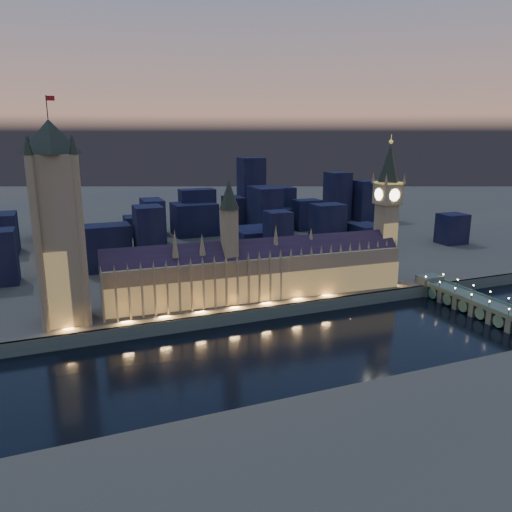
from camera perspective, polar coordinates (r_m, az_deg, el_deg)
name	(u,v)px	position (r m, az deg, el deg)	size (l,w,h in m)	color
ground_plane	(284,346)	(279.72, 3.26, -10.24)	(2000.00, 2000.00, 0.00)	black
north_bank	(138,208)	(766.68, -13.35, 5.34)	(2000.00, 960.00, 8.00)	#3F3F40
embankment_wall	(257,315)	(312.97, 0.10, -6.71)	(2000.00, 2.50, 8.00)	#40584E
palace_of_westminster	(258,270)	(327.40, 0.19, -1.65)	(202.00, 30.18, 78.00)	olive
victoria_tower	(57,215)	(296.14, -21.75, 4.37)	(31.68, 31.68, 125.33)	olive
elizabeth_tower	(387,202)	(367.29, 14.78, 6.01)	(18.00, 18.00, 105.09)	olive
westminster_bridge	(480,307)	(351.53, 24.26, -5.30)	(16.59, 113.00, 15.90)	#40584E
city_backdrop	(211,218)	(505.22, -5.20, 4.33)	(480.67, 215.63, 79.84)	black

